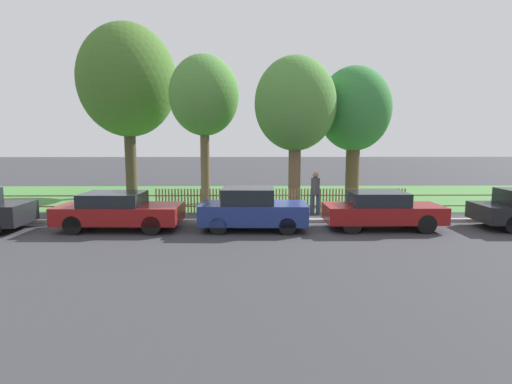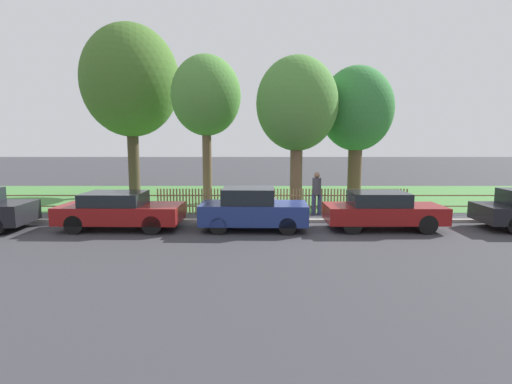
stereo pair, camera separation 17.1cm
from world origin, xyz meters
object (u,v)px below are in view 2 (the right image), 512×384
object	(u,v)px
parked_car_navy_estate	(251,209)
tree_nearest_kerb	(129,81)
tree_behind_motorcycle	(205,97)
parked_car_red_compact	(381,210)
parked_car_black_saloon	(118,210)
tree_far_left	(355,110)
pedestrian_near_fence	(316,191)
tree_mid_park	(296,105)
covered_motorcycle	(255,202)

from	to	relation	value
parked_car_navy_estate	tree_nearest_kerb	world-z (taller)	tree_nearest_kerb
tree_behind_motorcycle	parked_car_red_compact	bearing A→B (deg)	-40.67
parked_car_black_saloon	tree_nearest_kerb	size ratio (longest dim) A/B	0.45
parked_car_navy_estate	tree_far_left	world-z (taller)	tree_far_left
tree_nearest_kerb	tree_far_left	distance (m)	12.50
parked_car_black_saloon	pedestrian_near_fence	bearing A→B (deg)	21.78
parked_car_black_saloon	tree_nearest_kerb	world-z (taller)	tree_nearest_kerb
parked_car_black_saloon	parked_car_red_compact	distance (m)	9.32
tree_nearest_kerb	tree_far_left	xyz separation A→B (m)	(11.96, -3.15, -1.82)
tree_mid_park	tree_far_left	xyz separation A→B (m)	(3.06, 1.48, -0.14)
parked_car_red_compact	covered_motorcycle	xyz separation A→B (m)	(-4.46, 2.11, -0.06)
parked_car_black_saloon	tree_nearest_kerb	bearing A→B (deg)	105.14
tree_mid_park	pedestrian_near_fence	size ratio (longest dim) A/B	3.81
parked_car_navy_estate	pedestrian_near_fence	world-z (taller)	pedestrian_near_fence
covered_motorcycle	tree_mid_park	distance (m)	5.06
tree_behind_motorcycle	tree_mid_park	world-z (taller)	tree_behind_motorcycle
parked_car_black_saloon	tree_far_left	bearing A→B (deg)	32.53
tree_far_left	parked_car_navy_estate	bearing A→B (deg)	-130.04
covered_motorcycle	tree_behind_motorcycle	distance (m)	6.47
parked_car_navy_estate	tree_nearest_kerb	distance (m)	12.79
tree_nearest_kerb	parked_car_navy_estate	bearing A→B (deg)	-52.89
covered_motorcycle	tree_nearest_kerb	world-z (taller)	tree_nearest_kerb
parked_car_black_saloon	tree_far_left	distance (m)	12.04
parked_car_navy_estate	parked_car_red_compact	size ratio (longest dim) A/B	0.93
tree_mid_park	parked_car_red_compact	bearing A→B (deg)	-59.43
tree_behind_motorcycle	tree_far_left	size ratio (longest dim) A/B	1.08
parked_car_black_saloon	tree_far_left	size ratio (longest dim) A/B	0.64
tree_behind_motorcycle	pedestrian_near_fence	xyz separation A→B (m)	(4.99, -3.15, -4.23)
parked_car_navy_estate	covered_motorcycle	xyz separation A→B (m)	(0.14, 2.18, -0.11)
tree_nearest_kerb	pedestrian_near_fence	distance (m)	12.68
parked_car_navy_estate	pedestrian_near_fence	bearing A→B (deg)	48.61
tree_mid_park	tree_far_left	world-z (taller)	tree_mid_park
tree_nearest_kerb	parked_car_black_saloon	bearing A→B (deg)	-76.32
tree_nearest_kerb	tree_mid_park	bearing A→B (deg)	-27.52
tree_behind_motorcycle	tree_far_left	distance (m)	7.37
covered_motorcycle	parked_car_navy_estate	bearing A→B (deg)	-89.82
tree_mid_park	parked_car_navy_estate	bearing A→B (deg)	-113.65
parked_car_red_compact	covered_motorcycle	distance (m)	4.93
tree_behind_motorcycle	tree_far_left	world-z (taller)	tree_behind_motorcycle
parked_car_black_saloon	parked_car_navy_estate	size ratio (longest dim) A/B	1.14
tree_nearest_kerb	pedestrian_near_fence	xyz separation A→B (m)	(9.60, -6.29, -5.39)
covered_motorcycle	pedestrian_near_fence	world-z (taller)	pedestrian_near_fence
parked_car_red_compact	tree_behind_motorcycle	distance (m)	10.18
parked_car_black_saloon	parked_car_red_compact	world-z (taller)	parked_car_red_compact
parked_car_navy_estate	covered_motorcycle	bearing A→B (deg)	88.25
parked_car_black_saloon	parked_car_red_compact	bearing A→B (deg)	1.21
tree_behind_motorcycle	parked_car_navy_estate	bearing A→B (deg)	-68.98
tree_far_left	covered_motorcycle	bearing A→B (deg)	-142.14
parked_car_black_saloon	tree_mid_park	distance (m)	8.97
parked_car_red_compact	tree_nearest_kerb	distance (m)	15.74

